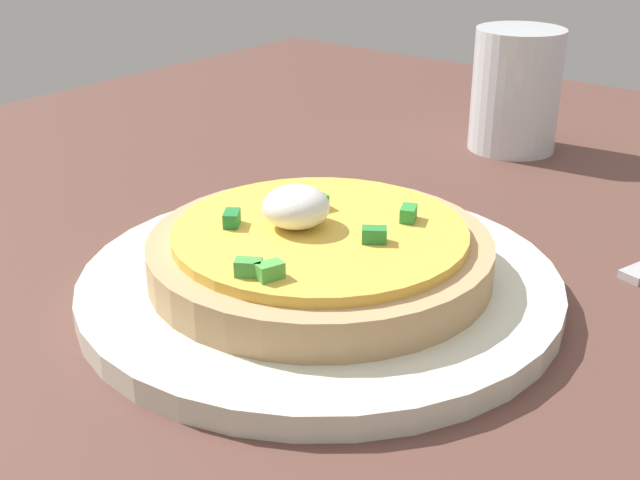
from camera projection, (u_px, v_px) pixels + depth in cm
name	position (u px, v px, depth cm)	size (l,w,h in cm)	color
dining_table	(259.00, 229.00, 58.61)	(99.90, 77.90, 2.49)	brown
plate	(320.00, 284.00, 46.68)	(26.44, 26.44, 1.37)	silver
pizza	(319.00, 250.00, 45.83)	(18.76, 18.76, 4.95)	tan
cup_far	(516.00, 93.00, 69.13)	(7.21, 7.21, 9.96)	silver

